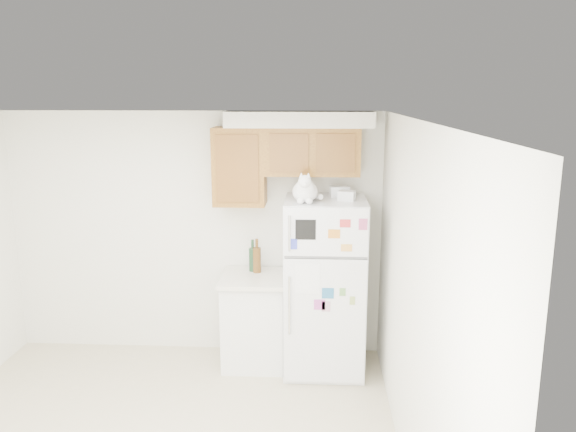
# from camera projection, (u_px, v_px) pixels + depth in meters

# --- Properties ---
(room_shell) EXTENTS (3.84, 4.04, 2.52)m
(room_shell) POSITION_uv_depth(u_px,v_px,m) (157.00, 237.00, 3.96)
(room_shell) COLOR silver
(room_shell) RESTS_ON ground_plane
(refrigerator) EXTENTS (0.76, 0.78, 1.70)m
(refrigerator) POSITION_uv_depth(u_px,v_px,m) (325.00, 286.00, 5.40)
(refrigerator) COLOR white
(refrigerator) RESTS_ON ground_plane
(base_counter) EXTENTS (0.64, 0.64, 0.92)m
(base_counter) POSITION_uv_depth(u_px,v_px,m) (255.00, 319.00, 5.59)
(base_counter) COLOR white
(base_counter) RESTS_ON ground_plane
(cat) EXTENTS (0.28, 0.41, 0.29)m
(cat) POSITION_uv_depth(u_px,v_px,m) (305.00, 190.00, 5.05)
(cat) COLOR white
(cat) RESTS_ON refrigerator
(storage_box_back) EXTENTS (0.19, 0.15, 0.10)m
(storage_box_back) POSITION_uv_depth(u_px,v_px,m) (340.00, 191.00, 5.35)
(storage_box_back) COLOR white
(storage_box_back) RESTS_ON refrigerator
(storage_box_front) EXTENTS (0.18, 0.15, 0.09)m
(storage_box_front) POSITION_uv_depth(u_px,v_px,m) (347.00, 196.00, 5.15)
(storage_box_front) COLOR white
(storage_box_front) RESTS_ON refrigerator
(bottle_green) EXTENTS (0.08, 0.08, 0.32)m
(bottle_green) POSITION_uv_depth(u_px,v_px,m) (253.00, 255.00, 5.60)
(bottle_green) COLOR #19381E
(bottle_green) RESTS_ON base_counter
(bottle_amber) EXTENTS (0.08, 0.08, 0.34)m
(bottle_amber) POSITION_uv_depth(u_px,v_px,m) (257.00, 256.00, 5.56)
(bottle_amber) COLOR #593814
(bottle_amber) RESTS_ON base_counter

